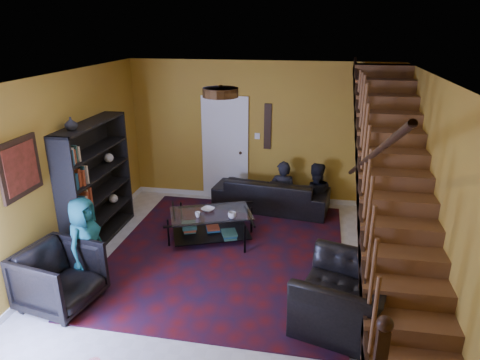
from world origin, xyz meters
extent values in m
plane|color=beige|center=(0.00, 0.00, 0.00)|extent=(5.50, 5.50, 0.00)
plane|color=#A37124|center=(0.00, 2.75, 1.40)|extent=(5.20, 0.00, 5.20)
plane|color=#A37124|center=(0.00, -2.75, 1.40)|extent=(5.20, 0.00, 5.20)
plane|color=#A37124|center=(-2.60, 0.00, 1.40)|extent=(0.00, 5.50, 5.50)
plane|color=#A37124|center=(2.60, 0.00, 1.40)|extent=(0.00, 5.50, 5.50)
plane|color=white|center=(0.00, 0.00, 2.80)|extent=(5.50, 5.50, 0.00)
cube|color=silver|center=(0.00, 2.74, 0.05)|extent=(5.20, 0.02, 0.10)
cube|color=silver|center=(-2.59, 0.00, 0.05)|extent=(0.02, 5.50, 0.10)
cube|color=#A37124|center=(2.12, 0.00, 1.32)|extent=(0.95, 4.92, 2.83)
cube|color=black|center=(1.67, 0.00, 1.40)|extent=(0.04, 5.02, 3.02)
cylinder|color=black|center=(1.70, 0.00, 1.85)|extent=(0.07, 4.20, 2.44)
cube|color=black|center=(-2.41, 0.60, 1.00)|extent=(0.35, 1.80, 2.00)
cube|color=black|center=(-2.41, 0.60, 0.40)|extent=(0.35, 1.72, 0.03)
cube|color=black|center=(-2.41, 0.60, 1.16)|extent=(0.35, 1.72, 0.03)
cube|color=silver|center=(-0.70, 2.73, 1.02)|extent=(0.82, 0.05, 2.05)
cube|color=maroon|center=(-2.57, -0.90, 1.75)|extent=(0.04, 0.74, 0.74)
cube|color=black|center=(0.15, 2.73, 1.55)|extent=(0.14, 0.03, 0.90)
cylinder|color=#3F2814|center=(0.00, -0.80, 2.74)|extent=(0.40, 0.40, 0.10)
cube|color=#450C0F|center=(-0.21, 0.44, 0.01)|extent=(3.66, 4.16, 0.02)
imported|color=black|center=(0.30, 2.30, 0.32)|extent=(2.29, 1.15, 0.64)
imported|color=black|center=(-2.05, -1.21, 0.40)|extent=(1.04, 1.02, 0.81)
imported|color=black|center=(1.50, -0.96, 0.38)|extent=(1.32, 1.42, 0.77)
imported|color=black|center=(0.51, 2.35, 0.26)|extent=(0.53, 0.35, 1.43)
imported|color=black|center=(1.13, 2.35, 0.26)|extent=(0.75, 0.61, 1.43)
imported|color=#175956|center=(-1.95, -0.69, 0.65)|extent=(0.47, 0.67, 1.29)
cube|color=black|center=(-1.19, 0.48, 0.25)|extent=(0.04, 0.04, 0.49)
cube|color=black|center=(0.07, 0.48, 0.25)|extent=(0.04, 0.04, 0.49)
cube|color=black|center=(-1.19, 1.19, 0.25)|extent=(0.04, 0.04, 0.49)
cube|color=black|center=(0.07, 1.19, 0.25)|extent=(0.04, 0.04, 0.49)
cube|color=black|center=(-0.56, 0.84, 0.13)|extent=(1.43, 1.11, 0.02)
cube|color=silver|center=(-0.56, 0.84, 0.49)|extent=(1.51, 1.19, 0.02)
imported|color=#999999|center=(-0.17, 0.70, 0.55)|extent=(0.15, 0.15, 0.10)
imported|color=#999999|center=(-0.73, 0.65, 0.54)|extent=(0.11, 0.11, 0.08)
imported|color=#999999|center=(-0.63, 0.91, 0.53)|extent=(0.27, 0.27, 0.05)
imported|color=#999999|center=(-2.41, 0.10, 2.10)|extent=(0.18, 0.18, 0.19)
camera|label=1|loc=(1.02, -5.42, 3.46)|focal=32.00mm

